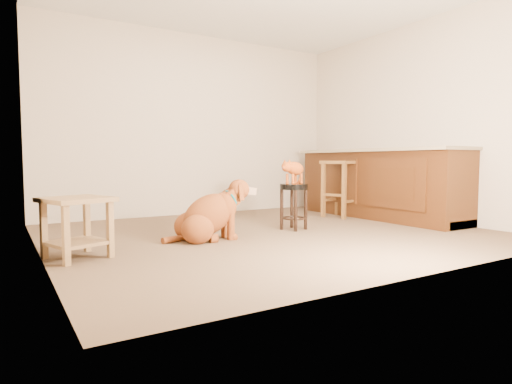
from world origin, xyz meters
TOP-DOWN VIEW (x-y plane):
  - floor at (0.00, 0.00)m, footprint 4.50×4.00m
  - room_shell at (0.00, 0.00)m, footprint 4.54×4.04m
  - cabinet_run at (1.94, 0.30)m, footprint 0.70×2.56m
  - padded_stool at (0.33, 0.05)m, footprint 0.34×0.34m
  - wood_stool at (1.54, 0.60)m, footprint 0.51×0.51m
  - side_table at (-2.00, -0.21)m, footprint 0.60×0.60m
  - golden_retriever at (-0.76, -0.04)m, footprint 1.00×0.51m
  - tabby_kitten at (0.32, 0.05)m, footprint 0.44×0.29m

SIDE VIEW (x-z plane):
  - floor at x=0.00m, z-range -0.01..0.01m
  - golden_retriever at x=-0.76m, z-range -0.08..0.55m
  - side_table at x=-2.00m, z-range 0.08..0.57m
  - padded_stool at x=0.33m, z-range 0.11..0.63m
  - wood_stool at x=1.54m, z-range 0.02..0.80m
  - cabinet_run at x=1.94m, z-range -0.03..0.91m
  - tabby_kitten at x=0.32m, z-range 0.53..0.84m
  - room_shell at x=0.00m, z-range 0.37..2.99m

